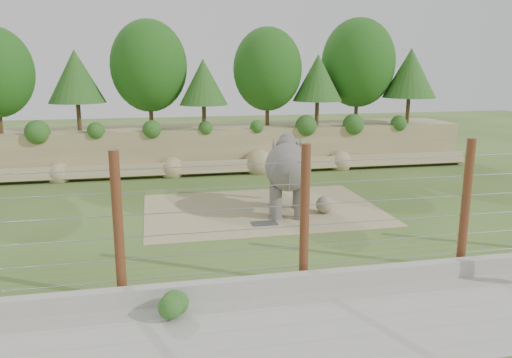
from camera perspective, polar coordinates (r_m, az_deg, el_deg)
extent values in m
plane|color=#3C5A21|center=(18.65, 1.28, -6.13)|extent=(90.00, 90.00, 0.00)
cube|color=#918157|center=(30.83, -4.26, 3.76)|extent=(30.00, 4.00, 2.50)
cube|color=#918157|center=(28.74, -3.60, 1.29)|extent=(30.00, 1.37, 1.07)
cylinder|color=#3F2B19|center=(30.36, -27.25, 6.30)|extent=(0.24, 0.24, 1.75)
cylinder|color=#3F2B19|center=(30.06, -19.58, 6.75)|extent=(0.24, 0.24, 1.58)
sphere|color=#104E11|center=(29.95, -19.89, 10.82)|extent=(3.60, 3.60, 3.60)
cylinder|color=#3F2B19|center=(30.29, -11.91, 7.58)|extent=(0.24, 0.24, 1.92)
sphere|color=#104E11|center=(30.18, -12.14, 12.52)|extent=(4.40, 4.40, 4.40)
cylinder|color=#3F2B19|center=(29.28, -5.95, 7.10)|extent=(0.24, 0.24, 1.40)
sphere|color=#104E11|center=(29.16, -6.04, 10.82)|extent=(3.20, 3.20, 3.20)
cylinder|color=#3F2B19|center=(30.91, 1.30, 7.85)|extent=(0.24, 0.24, 1.82)
sphere|color=#104E11|center=(30.80, 1.32, 12.43)|extent=(4.16, 4.16, 4.16)
cylinder|color=#3F2B19|center=(31.18, 6.97, 7.51)|extent=(0.24, 0.24, 1.50)
sphere|color=#104E11|center=(31.07, 7.07, 11.26)|extent=(3.44, 3.44, 3.44)
cylinder|color=#3F2B19|center=(33.17, 11.38, 8.12)|extent=(0.24, 0.24, 2.03)
sphere|color=#104E11|center=(33.08, 11.59, 12.88)|extent=(4.64, 4.64, 4.64)
cylinder|color=#3F2B19|center=(33.42, 16.95, 7.52)|extent=(0.24, 0.24, 1.64)
sphere|color=#104E11|center=(33.32, 17.21, 11.34)|extent=(3.76, 3.76, 3.76)
cube|color=tan|center=(21.55, 0.75, -3.50)|extent=(10.00, 7.00, 0.02)
cube|color=#262628|center=(19.59, 0.98, -5.08)|extent=(1.00, 0.60, 0.03)
sphere|color=gray|center=(21.09, 7.86, -2.91)|extent=(0.73, 0.73, 0.73)
cube|color=#A3A197|center=(14.08, 6.05, -11.56)|extent=(26.00, 0.35, 0.50)
cube|color=#A3A197|center=(12.50, 8.95, -16.20)|extent=(26.00, 4.00, 0.01)
cylinder|color=#5A3517|center=(13.33, -15.47, -5.31)|extent=(0.26, 0.26, 4.00)
cylinder|color=#5A3517|center=(13.91, 5.58, -4.14)|extent=(0.26, 0.26, 4.00)
cylinder|color=#5A3517|center=(16.10, 22.83, -2.77)|extent=(0.26, 0.26, 4.00)
cylinder|color=gray|center=(14.41, 5.45, -9.86)|extent=(20.00, 0.02, 0.02)
cylinder|color=gray|center=(14.20, 5.50, -7.62)|extent=(20.00, 0.02, 0.02)
cylinder|color=gray|center=(14.00, 5.55, -5.32)|extent=(20.00, 0.02, 0.02)
cylinder|color=gray|center=(13.83, 5.61, -2.95)|extent=(20.00, 0.02, 0.02)
cylinder|color=gray|center=(13.68, 5.66, -0.53)|extent=(20.00, 0.02, 0.02)
cylinder|color=gray|center=(13.55, 5.72, 1.94)|extent=(20.00, 0.02, 0.02)
sphere|color=#1E571A|center=(12.72, -9.27, -13.93)|extent=(0.68, 0.68, 0.68)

